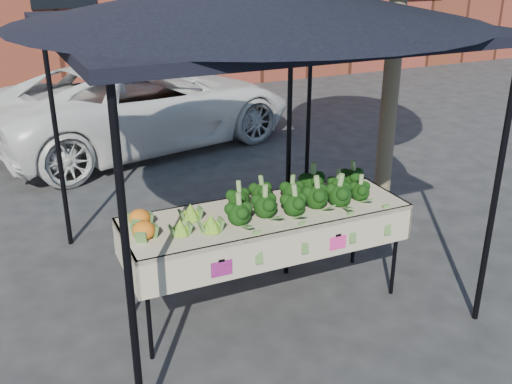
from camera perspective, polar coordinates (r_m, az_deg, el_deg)
name	(u,v)px	position (r m, az deg, el deg)	size (l,w,h in m)	color
ground	(285,298)	(5.39, 2.84, -10.28)	(90.00, 90.00, 0.00)	#242427
table	(266,259)	(5.08, 0.97, -6.53)	(2.41, 0.84, 0.90)	#C0B699
canopy	(249,140)	(5.15, -0.64, 5.04)	(3.16, 3.16, 2.74)	black
broccoli_heap	(299,190)	(4.99, 4.24, 0.15)	(1.46, 0.56, 0.24)	black
romanesco_cluster	(191,216)	(4.59, -6.36, -2.35)	(0.42, 0.46, 0.19)	#7CB534
cauliflower_pair	(142,222)	(4.58, -11.07, -2.88)	(0.22, 0.42, 0.17)	orange
street_tree	(398,6)	(5.88, 13.63, 17.17)	(2.47, 2.47, 4.86)	#1E4C14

